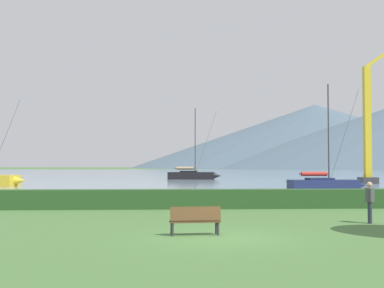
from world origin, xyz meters
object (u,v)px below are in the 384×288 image
sailboat_slip_0 (192,175)px  park_bench_under_tree (195,219)px  sailboat_slip_1 (324,184)px  dock_crane (369,131)px  person_standing_walker (370,199)px

sailboat_slip_0 → park_bench_under_tree: (-3.44, -66.04, -0.19)m
sailboat_slip_0 → park_bench_under_tree: 66.13m
sailboat_slip_1 → park_bench_under_tree: 31.78m
sailboat_slip_1 → dock_crane: (10.92, 16.57, 5.91)m
sailboat_slip_1 → person_standing_walker: sailboat_slip_1 is taller
sailboat_slip_1 → park_bench_under_tree: size_ratio=5.71×
park_bench_under_tree → person_standing_walker: 7.79m
sailboat_slip_1 → sailboat_slip_0: bearing=101.6°
sailboat_slip_1 → dock_crane: size_ratio=0.52×
sailboat_slip_0 → sailboat_slip_1: size_ratio=1.19×
person_standing_walker → dock_crane: bearing=80.3°
sailboat_slip_0 → park_bench_under_tree: size_ratio=6.79×
dock_crane → park_bench_under_tree: bearing=-118.2°
dock_crane → sailboat_slip_0: bearing=135.3°
person_standing_walker → sailboat_slip_0: bearing=105.8°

